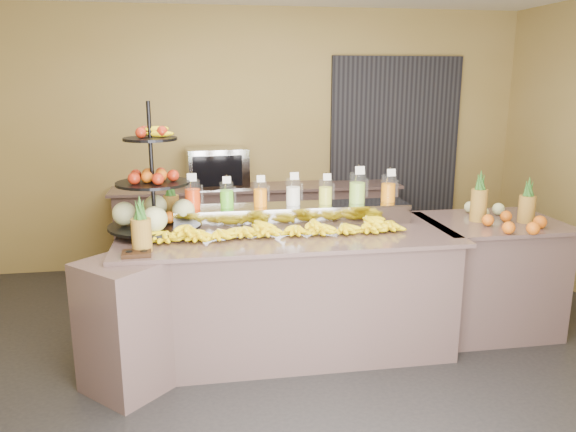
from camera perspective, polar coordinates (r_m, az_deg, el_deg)
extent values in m
plane|color=black|center=(4.25, 0.64, -15.00)|extent=(6.00, 6.00, 0.00)
cube|color=olive|center=(6.25, -3.40, 7.74)|extent=(6.00, 0.02, 2.80)
cube|color=black|center=(6.59, 10.72, 6.08)|extent=(1.50, 0.06, 2.20)
cube|color=#876461|center=(4.33, -0.04, -7.88)|extent=(2.40, 0.90, 0.90)
cube|color=#876461|center=(4.18, -0.05, -1.94)|extent=(2.50, 1.00, 0.03)
cube|color=#876461|center=(3.94, -16.07, -10.68)|extent=(0.71, 0.71, 0.90)
cube|color=#876461|center=(4.97, 19.59, -5.83)|extent=(1.00, 0.80, 0.90)
cube|color=#876461|center=(4.84, 20.02, -0.62)|extent=(1.08, 0.88, 0.03)
cube|color=#876461|center=(6.17, -3.01, -1.31)|extent=(3.00, 0.50, 0.90)
cube|color=#876461|center=(6.07, -3.07, 2.94)|extent=(3.10, 0.55, 0.03)
cube|color=gray|center=(4.44, 0.52, 0.19)|extent=(1.85, 0.30, 0.15)
cylinder|color=silver|center=(4.34, -9.68, 2.18)|extent=(0.12, 0.12, 0.22)
cylinder|color=red|center=(4.34, -9.66, 1.72)|extent=(0.11, 0.11, 0.15)
cylinder|color=gray|center=(4.34, -9.90, 2.85)|extent=(0.01, 0.01, 0.26)
cube|color=white|center=(4.26, -9.75, 3.89)|extent=(0.07, 0.02, 0.06)
cylinder|color=silver|center=(4.35, -6.24, 2.15)|extent=(0.11, 0.11, 0.20)
cylinder|color=#4EC11E|center=(4.35, -6.23, 1.75)|extent=(0.10, 0.10, 0.13)
cylinder|color=gray|center=(4.35, -6.44, 2.75)|extent=(0.01, 0.01, 0.23)
cube|color=white|center=(4.27, -6.25, 3.67)|extent=(0.06, 0.02, 0.05)
cylinder|color=silver|center=(4.37, -2.83, 2.28)|extent=(0.11, 0.11, 0.20)
cylinder|color=#FE8000|center=(4.37, -2.83, 1.87)|extent=(0.10, 0.10, 0.14)
cylinder|color=gray|center=(4.37, -3.03, 2.88)|extent=(0.01, 0.01, 0.23)
cube|color=white|center=(4.30, -2.78, 3.80)|extent=(0.06, 0.02, 0.05)
cylinder|color=silver|center=(4.40, 0.53, 2.47)|extent=(0.12, 0.12, 0.21)
cylinder|color=white|center=(4.41, 0.53, 2.04)|extent=(0.11, 0.11, 0.14)
cylinder|color=gray|center=(4.40, 0.32, 3.10)|extent=(0.01, 0.01, 0.25)
cube|color=white|center=(4.33, 0.65, 4.08)|extent=(0.07, 0.02, 0.06)
cylinder|color=silver|center=(4.46, 3.83, 2.49)|extent=(0.11, 0.11, 0.20)
cylinder|color=gold|center=(4.46, 3.82, 2.09)|extent=(0.10, 0.10, 0.13)
cylinder|color=gray|center=(4.45, 3.64, 3.08)|extent=(0.01, 0.01, 0.23)
cube|color=white|center=(4.39, 4.00, 3.98)|extent=(0.06, 0.02, 0.05)
cylinder|color=silver|center=(4.52, 7.05, 2.84)|extent=(0.13, 0.13, 0.24)
cylinder|color=#8BC441|center=(4.53, 7.03, 2.36)|extent=(0.12, 0.12, 0.16)
cylinder|color=gray|center=(4.51, 6.83, 3.53)|extent=(0.01, 0.01, 0.28)
cube|color=white|center=(4.44, 7.32, 4.62)|extent=(0.08, 0.02, 0.06)
cylinder|color=silver|center=(4.60, 10.15, 2.77)|extent=(0.12, 0.12, 0.22)
cylinder|color=orange|center=(4.61, 10.14, 2.35)|extent=(0.11, 0.11, 0.15)
cylinder|color=gray|center=(4.60, 9.96, 3.39)|extent=(0.01, 0.01, 0.26)
cube|color=white|center=(4.53, 10.45, 4.35)|extent=(0.07, 0.02, 0.06)
ellipsoid|color=yellow|center=(4.07, -12.15, -1.78)|extent=(0.23, 0.17, 0.10)
ellipsoid|color=yellow|center=(4.06, -9.55, -1.69)|extent=(0.23, 0.17, 0.10)
ellipsoid|color=yellow|center=(4.06, -6.94, -1.58)|extent=(0.23, 0.17, 0.10)
ellipsoid|color=yellow|center=(4.08, -4.35, -1.48)|extent=(0.23, 0.17, 0.10)
ellipsoid|color=yellow|center=(4.10, -1.77, -1.37)|extent=(0.23, 0.17, 0.10)
ellipsoid|color=yellow|center=(4.12, 0.77, -1.26)|extent=(0.23, 0.17, 0.10)
ellipsoid|color=yellow|center=(4.16, 3.28, -1.15)|extent=(0.23, 0.17, 0.10)
ellipsoid|color=yellow|center=(4.20, 5.74, -1.04)|extent=(0.23, 0.17, 0.10)
ellipsoid|color=yellow|center=(4.25, 8.14, -0.94)|extent=(0.23, 0.17, 0.10)
ellipsoid|color=yellow|center=(4.31, 10.48, -0.83)|extent=(0.23, 0.17, 0.10)
ellipsoid|color=yellow|center=(4.04, -9.84, -0.79)|extent=(0.19, 0.15, 0.09)
ellipsoid|color=yellow|center=(4.06, -3.59, -0.54)|extent=(0.19, 0.15, 0.09)
ellipsoid|color=yellow|center=(4.13, 2.54, -0.30)|extent=(0.19, 0.15, 0.09)
ellipsoid|color=yellow|center=(4.24, 8.41, -0.06)|extent=(0.19, 0.15, 0.09)
cylinder|color=black|center=(4.21, -13.67, 4.71)|extent=(0.04, 0.04, 0.97)
cylinder|color=black|center=(4.29, -13.35, -0.95)|extent=(0.85, 0.85, 0.02)
cylinder|color=black|center=(4.23, -13.59, 3.28)|extent=(0.66, 0.66, 0.02)
cylinder|color=black|center=(4.18, -13.84, 7.62)|extent=(0.48, 0.48, 0.02)
sphere|color=beige|center=(4.26, -10.55, 0.48)|extent=(0.18, 0.18, 0.18)
sphere|color=maroon|center=(4.21, -11.59, 4.07)|extent=(0.09, 0.09, 0.09)
sphere|color=#CF6312|center=(4.29, -14.82, -0.25)|extent=(0.10, 0.10, 0.10)
cube|color=black|center=(3.77, -15.13, -3.70)|extent=(0.19, 0.15, 0.03)
cylinder|color=brown|center=(3.83, -14.65, -1.90)|extent=(0.13, 0.13, 0.22)
cone|color=#1E4D19|center=(3.78, -14.82, 0.90)|extent=(0.07, 0.07, 0.16)
cylinder|color=brown|center=(4.54, -11.75, 0.68)|extent=(0.12, 0.12, 0.22)
cone|color=#1E4D19|center=(4.50, -11.86, 3.07)|extent=(0.06, 0.06, 0.16)
cylinder|color=brown|center=(4.76, 18.80, 1.05)|extent=(0.14, 0.14, 0.26)
cylinder|color=brown|center=(4.86, 23.08, 0.65)|extent=(0.13, 0.13, 0.22)
ellipsoid|color=#CF6312|center=(4.63, 22.04, -0.59)|extent=(0.39, 0.26, 0.10)
cube|color=gray|center=(6.00, -7.25, 4.89)|extent=(0.67, 0.50, 0.42)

